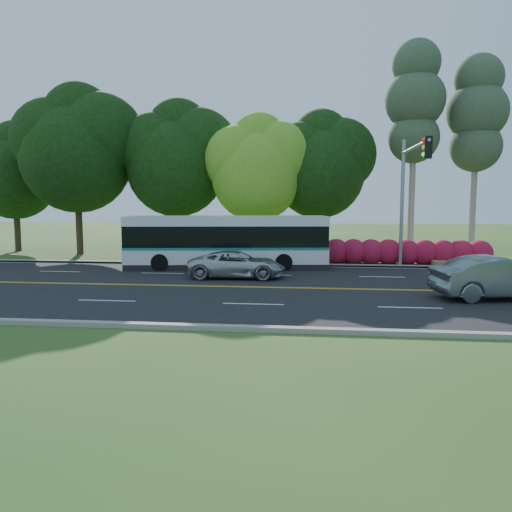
# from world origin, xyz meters

# --- Properties ---
(ground) EXTENTS (120.00, 120.00, 0.00)m
(ground) POSITION_xyz_m (0.00, 0.00, 0.00)
(ground) COLOR #234717
(ground) RESTS_ON ground
(road) EXTENTS (60.00, 14.00, 0.02)m
(road) POSITION_xyz_m (0.00, 0.00, 0.01)
(road) COLOR black
(road) RESTS_ON ground
(curb_north) EXTENTS (60.00, 0.30, 0.15)m
(curb_north) POSITION_xyz_m (0.00, 7.15, 0.07)
(curb_north) COLOR gray
(curb_north) RESTS_ON ground
(curb_south) EXTENTS (60.00, 0.30, 0.15)m
(curb_south) POSITION_xyz_m (0.00, -7.15, 0.07)
(curb_south) COLOR gray
(curb_south) RESTS_ON ground
(grass_verge) EXTENTS (60.00, 4.00, 0.10)m
(grass_verge) POSITION_xyz_m (0.00, 9.00, 0.05)
(grass_verge) COLOR #234717
(grass_verge) RESTS_ON ground
(lane_markings) EXTENTS (57.60, 13.82, 0.00)m
(lane_markings) POSITION_xyz_m (-0.09, 0.00, 0.02)
(lane_markings) COLOR gold
(lane_markings) RESTS_ON road
(tree_row) EXTENTS (44.70, 9.10, 13.84)m
(tree_row) POSITION_xyz_m (-5.15, 12.13, 6.73)
(tree_row) COLOR black
(tree_row) RESTS_ON ground
(bougainvillea_hedge) EXTENTS (9.50, 2.25, 1.50)m
(bougainvillea_hedge) POSITION_xyz_m (7.18, 8.15, 0.72)
(bougainvillea_hedge) COLOR maroon
(bougainvillea_hedge) RESTS_ON ground
(traffic_signal) EXTENTS (0.42, 6.10, 7.00)m
(traffic_signal) POSITION_xyz_m (6.49, 5.40, 4.67)
(traffic_signal) COLOR gray
(traffic_signal) RESTS_ON ground
(transit_bus) EXTENTS (11.12, 3.76, 2.85)m
(transit_bus) POSITION_xyz_m (-3.07, 5.80, 1.43)
(transit_bus) COLOR white
(transit_bus) RESTS_ON road
(sedan) EXTENTS (5.13, 2.57, 1.62)m
(sedan) POSITION_xyz_m (8.64, -1.54, 0.83)
(sedan) COLOR slate
(sedan) RESTS_ON road
(suv) EXTENTS (4.69, 2.30, 1.28)m
(suv) POSITION_xyz_m (-2.00, 2.51, 0.66)
(suv) COLOR #BABCBF
(suv) RESTS_ON road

